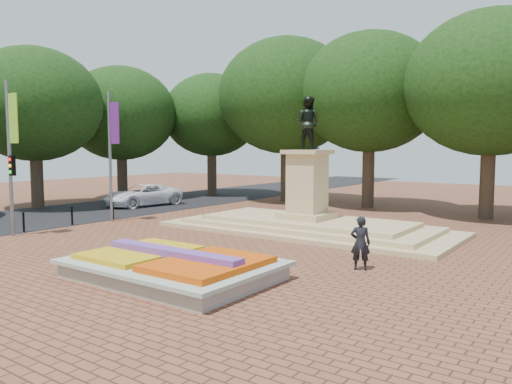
% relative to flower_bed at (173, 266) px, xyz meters
% --- Properties ---
extents(ground, '(90.00, 90.00, 0.00)m').
position_rel_flower_bed_xyz_m(ground, '(-1.03, 2.00, -0.38)').
color(ground, brown).
rests_on(ground, ground).
extents(asphalt_street, '(9.00, 90.00, 0.02)m').
position_rel_flower_bed_xyz_m(asphalt_street, '(-16.03, 7.00, -0.37)').
color(asphalt_street, black).
rests_on(asphalt_street, ground).
extents(flower_bed, '(6.30, 4.30, 0.91)m').
position_rel_flower_bed_xyz_m(flower_bed, '(0.00, 0.00, 0.00)').
color(flower_bed, gray).
rests_on(flower_bed, ground).
extents(monument, '(14.00, 6.00, 6.40)m').
position_rel_flower_bed_xyz_m(monument, '(-1.03, 10.00, 0.50)').
color(monument, tan).
rests_on(monument, ground).
extents(tree_row_back, '(44.80, 8.80, 10.43)m').
position_rel_flower_bed_xyz_m(tree_row_back, '(1.31, 20.00, 6.29)').
color(tree_row_back, '#3C2B20').
rests_on(tree_row_back, ground).
extents(tree_row_street, '(8.40, 25.40, 9.98)m').
position_rel_flower_bed_xyz_m(tree_row_street, '(-20.53, 6.67, 6.01)').
color(tree_row_street, '#3C2B20').
rests_on(tree_row_street, ground).
extents(banner_poles, '(0.88, 11.17, 7.00)m').
position_rel_flower_bed_xyz_m(banner_poles, '(-11.10, 0.69, 3.50)').
color(banner_poles, slate).
rests_on(banner_poles, ground).
extents(van, '(3.25, 5.68, 1.49)m').
position_rel_flower_bed_xyz_m(van, '(-15.33, 12.36, 0.37)').
color(van, white).
rests_on(van, ground).
extents(pedestrian, '(0.76, 0.64, 1.78)m').
position_rel_flower_bed_xyz_m(pedestrian, '(4.24, 4.35, 0.51)').
color(pedestrian, black).
rests_on(pedestrian, ground).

